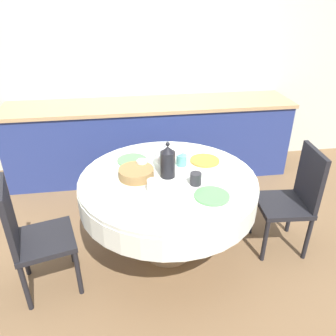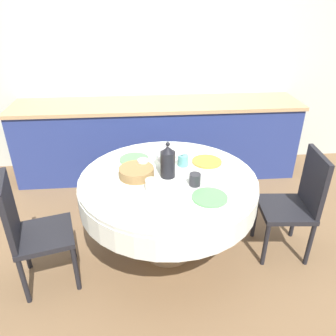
{
  "view_description": "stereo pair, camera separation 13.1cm",
  "coord_description": "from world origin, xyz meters",
  "px_view_note": "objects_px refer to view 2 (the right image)",
  "views": [
    {
      "loc": [
        -0.32,
        -2.15,
        1.98
      ],
      "look_at": [
        0.0,
        0.0,
        0.8
      ],
      "focal_mm": 35.0,
      "sensor_mm": 36.0,
      "label": 1
    },
    {
      "loc": [
        -0.19,
        -2.16,
        1.98
      ],
      "look_at": [
        0.0,
        0.0,
        0.8
      ],
      "focal_mm": 35.0,
      "sensor_mm": 36.0,
      "label": 2
    }
  ],
  "objects_px": {
    "chair_left": "(297,201)",
    "coffee_carafe": "(168,162)",
    "chair_right": "(31,229)",
    "teapot": "(166,156)"
  },
  "relations": [
    {
      "from": "chair_right",
      "to": "teapot",
      "type": "distance_m",
      "value": 1.13
    },
    {
      "from": "teapot",
      "to": "chair_right",
      "type": "bearing_deg",
      "value": -156.34
    },
    {
      "from": "chair_left",
      "to": "coffee_carafe",
      "type": "distance_m",
      "value": 1.09
    },
    {
      "from": "coffee_carafe",
      "to": "teapot",
      "type": "bearing_deg",
      "value": 89.76
    },
    {
      "from": "chair_right",
      "to": "teapot",
      "type": "bearing_deg",
      "value": 99.06
    },
    {
      "from": "coffee_carafe",
      "to": "chair_right",
      "type": "bearing_deg",
      "value": -164.54
    },
    {
      "from": "chair_left",
      "to": "coffee_carafe",
      "type": "xyz_separation_m",
      "value": [
        -1.03,
        0.1,
        0.34
      ]
    },
    {
      "from": "chair_left",
      "to": "coffee_carafe",
      "type": "bearing_deg",
      "value": 89.1
    },
    {
      "from": "chair_left",
      "to": "coffee_carafe",
      "type": "height_order",
      "value": "coffee_carafe"
    },
    {
      "from": "chair_right",
      "to": "teapot",
      "type": "xyz_separation_m",
      "value": [
        1.0,
        0.44,
        0.31
      ]
    }
  ]
}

